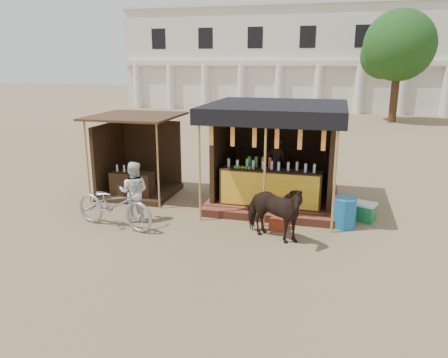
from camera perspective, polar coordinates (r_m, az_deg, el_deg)
ground at (r=9.48m, az=-2.47°, el=-8.90°), size 120.00×120.00×0.00m
main_stall at (r=12.07m, az=6.71°, el=1.45°), size 3.60×3.61×2.78m
secondary_stall at (r=13.20m, az=-11.60°, el=1.66°), size 2.40×2.40×2.38m
cow at (r=9.68m, az=6.46°, el=-4.24°), size 1.72×1.28×1.33m
motorbike at (r=10.71m, az=-14.18°, el=-3.21°), size 2.29×1.17×1.15m
bystander at (r=10.97m, az=-11.70°, el=-1.63°), size 0.82×0.69×1.51m
blue_barrel at (r=10.85m, az=15.37°, el=-4.23°), size 0.73×0.73×0.72m
red_crate at (r=10.50m, az=7.18°, el=-5.75°), size 0.44×0.46×0.27m
cooler at (r=11.48m, az=17.58°, el=-4.01°), size 0.76×0.64×0.46m
background_building at (r=38.48m, az=8.06°, el=15.21°), size 26.00×7.45×8.18m
tree at (r=30.59m, az=21.50°, el=15.61°), size 4.50×4.40×7.00m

